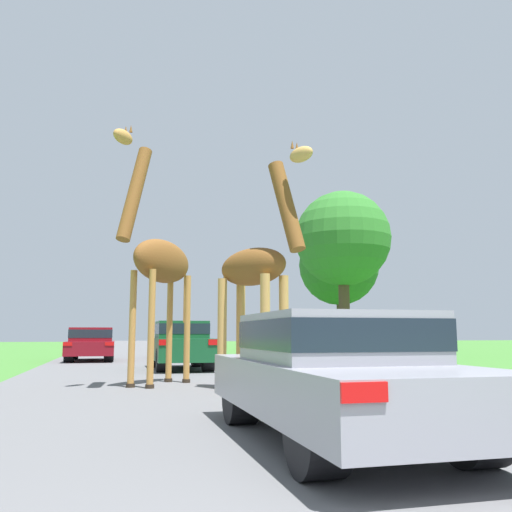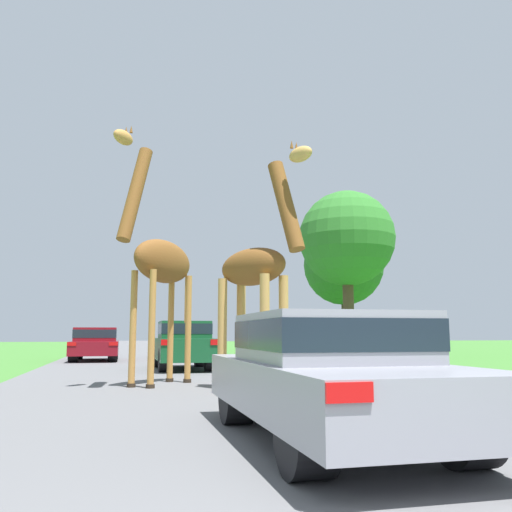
{
  "view_description": "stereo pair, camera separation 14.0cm",
  "coord_description": "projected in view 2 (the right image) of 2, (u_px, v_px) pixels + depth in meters",
  "views": [
    {
      "loc": [
        -1.46,
        -0.74,
        1.12
      ],
      "look_at": [
        1.27,
        9.92,
        2.7
      ],
      "focal_mm": 38.0,
      "sensor_mm": 36.0,
      "label": 1
    },
    {
      "loc": [
        -1.33,
        -0.78,
        1.12
      ],
      "look_at": [
        1.27,
        9.92,
        2.7
      ],
      "focal_mm": 38.0,
      "sensor_mm": 36.0,
      "label": 2
    }
  ],
  "objects": [
    {
      "name": "car_far_ahead",
      "position": [
        95.0,
        343.0,
        22.72
      ],
      "size": [
        1.88,
        4.0,
        1.37
      ],
      "color": "maroon",
      "rests_on": "ground"
    },
    {
      "name": "road",
      "position": [
        147.0,
        354.0,
        29.75
      ],
      "size": [
        8.03,
        120.0,
        0.0
      ],
      "color": "#5B5B5E",
      "rests_on": "ground"
    },
    {
      "name": "car_queue_right",
      "position": [
        183.0,
        341.0,
        25.8
      ],
      "size": [
        1.77,
        3.95,
        1.4
      ],
      "color": "navy",
      "rests_on": "ground"
    },
    {
      "name": "car_lead_maroon",
      "position": [
        328.0,
        371.0,
        5.74
      ],
      "size": [
        1.78,
        4.5,
        1.34
      ],
      "color": "gray",
      "rests_on": "ground"
    },
    {
      "name": "giraffe_companion",
      "position": [
        159.0,
        260.0,
        12.16
      ],
      "size": [
        2.1,
        2.5,
        5.47
      ],
      "rotation": [
        0.0,
        0.0,
        2.47
      ],
      "color": "#B77F3D",
      "rests_on": "ground"
    },
    {
      "name": "tree_right_cluster",
      "position": [
        344.0,
        265.0,
        34.4
      ],
      "size": [
        5.06,
        5.06,
        7.97
      ],
      "color": "#4C3828",
      "rests_on": "ground"
    },
    {
      "name": "car_queue_left",
      "position": [
        184.0,
        344.0,
        17.29
      ],
      "size": [
        1.71,
        3.98,
        1.51
      ],
      "color": "#144C28",
      "rests_on": "ground"
    },
    {
      "name": "tree_left_edge",
      "position": [
        347.0,
        239.0,
        26.75
      ],
      "size": [
        4.72,
        4.72,
        8.15
      ],
      "color": "#4C3828",
      "rests_on": "ground"
    },
    {
      "name": "giraffe_near_road",
      "position": [
        258.0,
        274.0,
        10.93
      ],
      "size": [
        1.6,
        2.47,
        4.83
      ],
      "rotation": [
        0.0,
        0.0,
        -2.64
      ],
      "color": "tan",
      "rests_on": "ground"
    }
  ]
}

